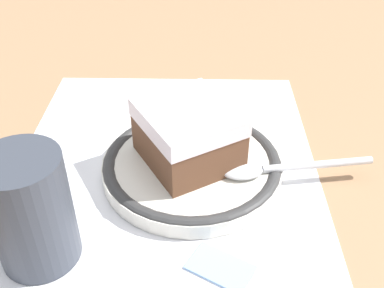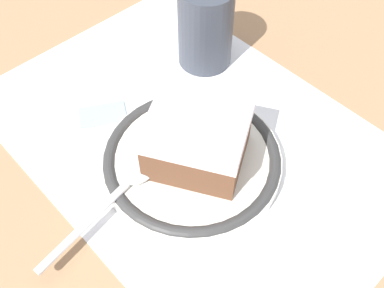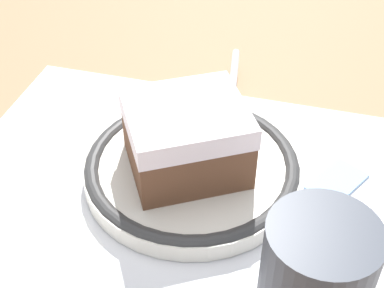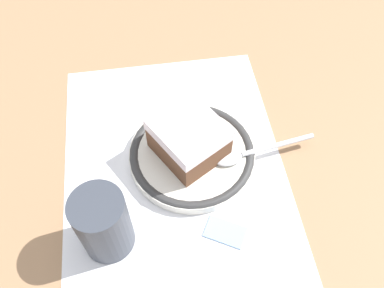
# 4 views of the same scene
# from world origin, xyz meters

# --- Properties ---
(ground_plane) EXTENTS (2.40, 2.40, 0.00)m
(ground_plane) POSITION_xyz_m (0.00, 0.00, 0.00)
(ground_plane) COLOR #9E7551
(placemat) EXTENTS (0.44, 0.30, 0.00)m
(placemat) POSITION_xyz_m (0.00, 0.00, 0.00)
(placemat) COLOR white
(placemat) RESTS_ON ground_plane
(plate) EXTENTS (0.17, 0.17, 0.02)m
(plate) POSITION_xyz_m (0.03, -0.03, 0.01)
(plate) COLOR silver
(plate) RESTS_ON placemat
(cake_slice) EXTENTS (0.12, 0.11, 0.06)m
(cake_slice) POSITION_xyz_m (0.03, -0.02, 0.05)
(cake_slice) COLOR brown
(cake_slice) RESTS_ON plate
(spoon) EXTENTS (0.04, 0.15, 0.01)m
(spoon) POSITION_xyz_m (0.01, -0.10, 0.02)
(spoon) COLOR silver
(spoon) RESTS_ON plate
(cup) EXTENTS (0.06, 0.06, 0.10)m
(cup) POSITION_xyz_m (-0.08, 0.09, 0.04)
(cup) COLOR #383D47
(cup) RESTS_ON placemat
(napkin) EXTENTS (0.14, 0.14, 0.00)m
(napkin) POSITION_xyz_m (0.14, 0.06, 0.00)
(napkin) COLOR white
(napkin) RESTS_ON placemat
(sugar_packet) EXTENTS (0.05, 0.06, 0.01)m
(sugar_packet) POSITION_xyz_m (-0.09, -0.05, 0.00)
(sugar_packet) COLOR #8CB2E0
(sugar_packet) RESTS_ON placemat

